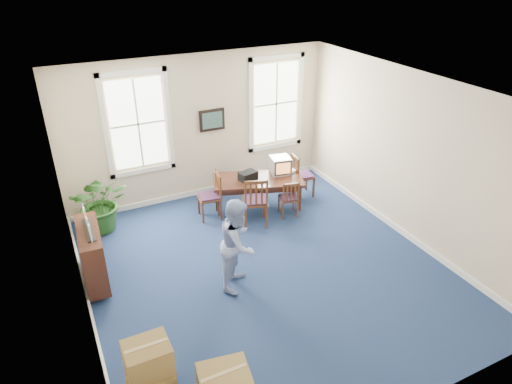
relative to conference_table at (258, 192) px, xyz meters
name	(u,v)px	position (x,y,z in m)	size (l,w,h in m)	color
floor	(266,269)	(-0.90, -2.14, -0.33)	(6.50, 6.50, 0.00)	navy
ceiling	(268,92)	(-0.90, -2.14, 2.87)	(6.50, 6.50, 0.00)	white
wall_back	(199,128)	(-0.90, 1.11, 1.27)	(6.50, 6.50, 0.00)	beige
wall_front	(408,318)	(-0.90, -5.39, 1.27)	(6.50, 6.50, 0.00)	beige
wall_left	(71,235)	(-3.90, -2.14, 1.27)	(6.50, 6.50, 0.00)	beige
wall_right	(409,157)	(2.10, -2.14, 1.27)	(6.50, 6.50, 0.00)	beige
baseboard_back	(203,191)	(-0.90, 1.08, -0.27)	(6.00, 0.04, 0.12)	white
baseboard_left	(93,319)	(-3.87, -2.14, -0.27)	(0.04, 6.50, 0.12)	white
baseboard_right	(396,227)	(2.07, -2.14, -0.27)	(0.04, 6.50, 0.12)	white
window_left	(138,124)	(-2.20, 1.09, 1.57)	(1.40, 0.12, 2.20)	white
window_right	(276,103)	(1.00, 1.09, 1.57)	(1.40, 0.12, 2.20)	white
wall_picture	(212,120)	(-0.60, 1.06, 1.42)	(0.58, 0.06, 0.48)	black
conference_table	(258,192)	(0.00, 0.00, 0.00)	(1.93, 0.88, 0.66)	#442218
crt_tv	(280,165)	(0.57, 0.04, 0.52)	(0.42, 0.45, 0.38)	#B7B7BC
game_console	(291,170)	(0.83, 0.00, 0.35)	(0.14, 0.18, 0.05)	white
equipment_bag	(248,176)	(-0.22, 0.04, 0.42)	(0.38, 0.25, 0.19)	black
chair_near_left	(255,200)	(-0.39, -0.66, 0.22)	(0.49, 0.49, 1.10)	brown
chair_near_right	(288,198)	(0.39, -0.66, 0.09)	(0.37, 0.37, 0.83)	brown
chair_end_left	(209,196)	(-1.14, 0.00, 0.17)	(0.45, 0.45, 0.99)	brown
chair_end_right	(303,175)	(1.14, 0.00, 0.17)	(0.45, 0.45, 1.00)	brown
man	(238,244)	(-1.48, -2.27, 0.47)	(0.79, 0.61, 1.61)	#8DA4DA
credenza	(93,258)	(-3.65, -1.16, 0.15)	(0.35, 1.22, 0.96)	#442218
brochure_rack	(88,226)	(-3.63, -1.16, 0.79)	(0.13, 0.72, 0.32)	#99999E
potted_plant	(101,203)	(-3.23, 0.49, 0.28)	(1.10, 0.95, 1.22)	#214C19
cardboard_boxes	(165,357)	(-3.15, -3.72, 0.13)	(1.60, 1.60, 0.91)	#9D7C44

